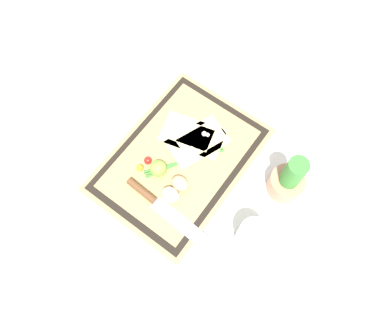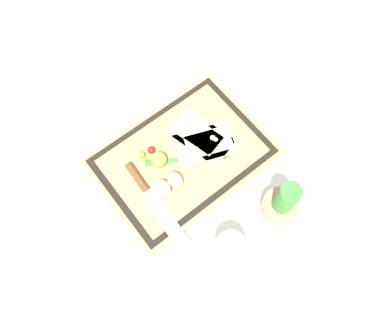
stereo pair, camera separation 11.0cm
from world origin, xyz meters
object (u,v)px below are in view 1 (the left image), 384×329
at_px(cherry_tomato_red, 148,160).
at_px(herb_pot, 288,181).
at_px(lime, 158,168).
at_px(sauce_jar, 252,236).
at_px(pizza_slice_far, 198,141).
at_px(pizza_slice_near, 191,135).
at_px(knife, 154,201).
at_px(egg_pink, 170,195).
at_px(cherry_tomato_yellow, 140,168).
at_px(egg_brown, 180,183).

bearing_deg(cherry_tomato_red, herb_pot, 115.54).
relative_size(lime, sauce_jar, 0.47).
bearing_deg(pizza_slice_far, pizza_slice_near, -98.69).
height_order(knife, egg_pink, egg_pink).
bearing_deg(knife, pizza_slice_near, -170.34).
bearing_deg(cherry_tomato_red, lime, 83.75).
xyz_separation_m(cherry_tomato_red, herb_pot, (-0.18, 0.37, 0.04)).
bearing_deg(lime, knife, 30.40).
relative_size(pizza_slice_far, sauce_jar, 1.92).
distance_m(pizza_slice_far, knife, 0.23).
bearing_deg(lime, pizza_slice_near, 177.03).
height_order(pizza_slice_near, herb_pot, herb_pot).
height_order(pizza_slice_near, egg_pink, egg_pink).
bearing_deg(egg_pink, pizza_slice_far, -168.62).
bearing_deg(cherry_tomato_yellow, cherry_tomato_red, 171.42).
distance_m(knife, cherry_tomato_yellow, 0.11).
height_order(egg_brown, sauce_jar, sauce_jar).
bearing_deg(cherry_tomato_yellow, sauce_jar, 93.08).
height_order(cherry_tomato_yellow, herb_pot, herb_pot).
bearing_deg(pizza_slice_near, egg_pink, 19.42).
distance_m(pizza_slice_near, knife, 0.24).
xyz_separation_m(pizza_slice_far, lime, (0.15, -0.04, 0.02)).
xyz_separation_m(egg_brown, lime, (0.00, -0.08, 0.00)).
bearing_deg(herb_pot, cherry_tomato_yellow, -60.89).
distance_m(egg_brown, sauce_jar, 0.25).
bearing_deg(egg_pink, cherry_tomato_red, -111.03).
xyz_separation_m(cherry_tomato_yellow, herb_pot, (-0.21, 0.37, 0.04)).
bearing_deg(sauce_jar, lime, -91.15).
bearing_deg(sauce_jar, pizza_slice_near, -116.41).
bearing_deg(lime, herb_pot, 119.21).
relative_size(egg_brown, cherry_tomato_red, 2.30).
relative_size(egg_pink, lime, 1.07).
relative_size(pizza_slice_near, egg_brown, 3.95).
relative_size(knife, egg_brown, 5.50).
xyz_separation_m(lime, herb_pot, (-0.18, 0.32, 0.02)).
bearing_deg(pizza_slice_near, pizza_slice_far, 81.31).
bearing_deg(knife, pizza_slice_far, -177.62).
xyz_separation_m(pizza_slice_far, egg_brown, (0.15, 0.04, 0.02)).
relative_size(cherry_tomato_red, cherry_tomato_yellow, 1.11).
distance_m(knife, lime, 0.10).
height_order(knife, herb_pot, herb_pot).
bearing_deg(lime, cherry_tomato_yellow, -61.58).
xyz_separation_m(knife, cherry_tomato_yellow, (-0.05, -0.10, 0.00)).
xyz_separation_m(knife, egg_pink, (-0.04, 0.03, 0.01)).
height_order(pizza_slice_far, sauce_jar, sauce_jar).
xyz_separation_m(pizza_slice_far, cherry_tomato_yellow, (0.17, -0.09, 0.01)).
bearing_deg(cherry_tomato_red, sauce_jar, 88.23).
bearing_deg(pizza_slice_far, sauce_jar, 61.96).
relative_size(pizza_slice_near, sauce_jar, 1.98).
bearing_deg(sauce_jar, egg_pink, -82.06).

